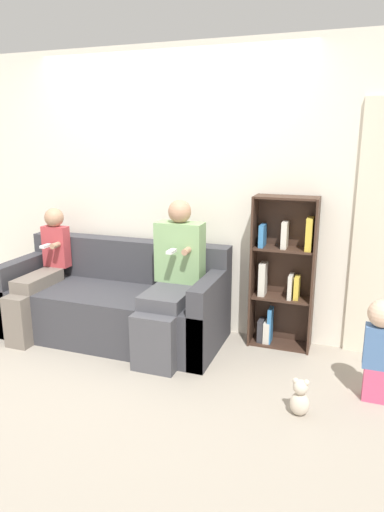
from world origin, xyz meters
name	(u,v)px	position (x,y,z in m)	size (l,w,h in m)	color
ground_plane	(127,366)	(0.00, 0.00, 0.00)	(14.00, 14.00, 0.00)	#9E9384
back_wall	(171,193)	(0.00, 0.95, 1.27)	(10.00, 0.06, 2.55)	silver
couch	(115,304)	(-0.38, 0.51, 0.30)	(1.98, 0.82, 0.84)	#38383D
adult_seated	(171,277)	(0.23, 0.39, 0.65)	(0.41, 0.74, 1.27)	#47474C
child_seated	(40,272)	(-1.05, 0.35, 0.57)	(0.25, 0.77, 1.13)	#70665B
toddler_standing	(379,343)	(1.84, 0.15, 0.42)	(0.19, 0.19, 0.73)	#DB4C75
bookshelf	(282,275)	(1.07, 0.82, 0.63)	(0.53, 0.24, 1.31)	#3D281E
teddy_bear	(300,398)	(1.37, -0.21, 0.12)	(0.13, 0.11, 0.26)	beige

